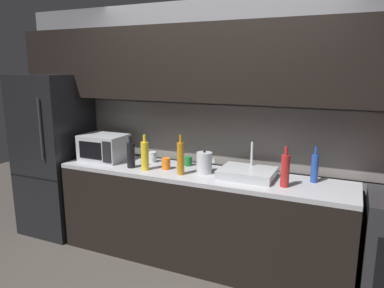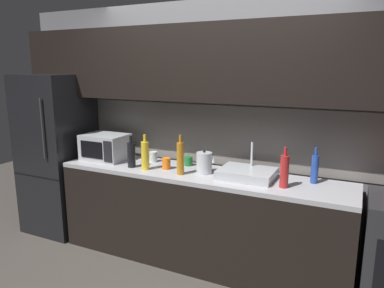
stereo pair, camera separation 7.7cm
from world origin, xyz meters
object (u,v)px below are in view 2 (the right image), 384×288
Objects in this scene: wine_bottle_blue at (315,169)px; wine_bottle_yellow at (145,155)px; refrigerator at (58,154)px; mug_green at (188,161)px; kettle at (204,163)px; mug_clear at (153,157)px; mug_orange at (166,163)px; wine_bottle_dark at (131,154)px; wine_bottle_red at (284,171)px; microwave at (106,147)px; wine_bottle_amber at (180,158)px.

wine_bottle_yellow is (-1.52, -0.27, 0.02)m from wine_bottle_blue.
wine_bottle_yellow is (1.28, -0.13, 0.15)m from refrigerator.
wine_bottle_yellow is 0.45m from mug_green.
kettle is at bearing 0.02° from refrigerator.
wine_bottle_yellow is at bearing -73.37° from mug_clear.
wine_bottle_blue is 1.60m from mug_clear.
mug_orange is at bearing 31.27° from wine_bottle_yellow.
mug_orange is (0.34, 0.09, -0.07)m from wine_bottle_dark.
mug_green is at bearing 165.19° from wine_bottle_red.
microwave is at bearing 176.52° from mug_orange.
wine_bottle_red reaches higher than wine_bottle_blue.
wine_bottle_yellow reaches higher than mug_clear.
wine_bottle_red reaches higher than mug_clear.
mug_green is 0.82× the size of mug_orange.
kettle is 0.39m from mug_orange.
mug_clear is (-0.64, 0.15, -0.05)m from kettle.
wine_bottle_amber is at bearing -0.80° from wine_bottle_dark.
refrigerator is 5.30× the size of wine_bottle_red.
wine_bottle_red is 0.99× the size of wine_bottle_yellow.
wine_bottle_amber is 0.33m from mug_green.
wine_bottle_yellow is (-0.56, -0.13, 0.04)m from kettle.
wine_bottle_amber is at bearing -144.95° from kettle.
kettle reaches higher than mug_green.
mug_clear is at bearing 179.65° from wine_bottle_blue.
wine_bottle_red is 1.31m from wine_bottle_yellow.
microwave is 1.16m from kettle.
refrigerator is at bearing -179.98° from kettle.
wine_bottle_red reaches higher than kettle.
mug_clear is at bearing 167.10° from kettle.
wine_bottle_blue is 1.36m from mug_orange.
wine_bottle_red is at bearing 1.24° from wine_bottle_dark.
microwave is at bearing 171.51° from wine_bottle_amber.
refrigerator reaches higher than kettle.
wine_bottle_amber is 3.37× the size of mug_orange.
kettle is (1.84, 0.00, 0.10)m from refrigerator.
mug_clear is at bearing 14.15° from microwave.
refrigerator is 1.12m from wine_bottle_dark.
wine_bottle_amber is (-1.14, -0.27, 0.03)m from wine_bottle_blue.
wine_bottle_blue is 1.54m from wine_bottle_yellow.
wine_bottle_dark is 3.48× the size of mug_green.
kettle is 0.65× the size of wine_bottle_yellow.
wine_bottle_amber reaches higher than wine_bottle_red.
mug_orange is (-1.14, 0.06, -0.09)m from wine_bottle_red.
microwave reaches higher than kettle.
kettle is 0.71× the size of wine_bottle_dark.
refrigerator is 1.45m from mug_orange.
kettle is 0.60× the size of wine_bottle_amber.
mug_clear is (-0.08, 0.28, -0.09)m from wine_bottle_yellow.
wine_bottle_dark reaches higher than kettle.
refrigerator is 1.67m from wine_bottle_amber.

